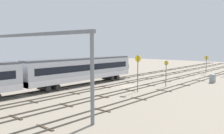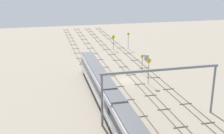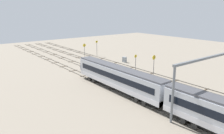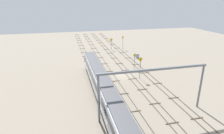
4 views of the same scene
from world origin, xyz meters
The scene contains 11 objects.
ground_plane centered at (0.00, 0.00, 0.00)m, with size 156.04×156.04×0.00m, color gray.
track_near_foreground centered at (0.00, -7.20, 0.07)m, with size 140.04×2.40×0.16m.
track_second_near centered at (0.00, -2.40, 0.07)m, with size 140.04×2.40×0.16m.
track_middle centered at (0.00, 2.40, 0.07)m, with size 140.04×2.40×0.16m.
track_with_train centered at (0.00, 7.20, 0.07)m, with size 140.04×2.40×0.16m.
overhead_gantry centered at (-18.78, -0.26, 6.55)m, with size 0.40×19.53×8.61m.
speed_sign_near_foreground centered at (3.93, -5.39, 2.91)m, with size 0.14×0.82×4.57m.
speed_sign_mid_trackside centered at (27.98, -4.35, 3.16)m, with size 0.14×1.08×4.66m.
speed_sign_far_trackside centered at (27.54, -9.11, 3.39)m, with size 0.14×0.83×5.37m.
speed_sign_distant_end centered at (-3.27, -4.25, 3.79)m, with size 0.14×1.04×5.72m.
relay_cabinet centered at (13.94, -10.26, 0.83)m, with size 1.27×0.85×1.65m.
Camera 2 is at (-57.79, 17.27, 22.13)m, focal length 45.92 mm.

